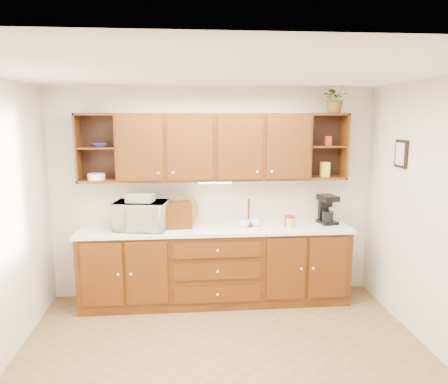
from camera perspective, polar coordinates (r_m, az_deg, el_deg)
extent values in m
plane|color=brown|center=(4.28, 0.41, -21.87)|extent=(4.00, 4.00, 0.00)
plane|color=white|center=(3.66, 0.46, 15.34)|extent=(4.00, 4.00, 0.00)
plane|color=beige|center=(5.47, -1.36, -0.15)|extent=(4.00, 0.00, 4.00)
plane|color=beige|center=(4.42, 27.23, -3.66)|extent=(0.00, 3.50, 3.50)
cube|color=#3A1806|center=(5.39, -1.11, -9.64)|extent=(3.20, 0.60, 0.90)
cube|color=white|center=(5.25, -1.12, -4.83)|extent=(3.24, 0.64, 0.04)
cube|color=#3A1806|center=(5.23, -1.27, 5.91)|extent=(2.30, 0.33, 0.80)
cube|color=black|center=(5.47, -15.98, 5.70)|extent=(0.45, 0.02, 0.80)
cube|color=black|center=(5.64, 12.77, 5.96)|extent=(0.45, 0.02, 0.80)
cube|color=#3A1806|center=(5.32, -16.29, 5.58)|extent=(0.43, 0.30, 0.02)
cube|color=#3A1806|center=(5.50, 13.26, 5.84)|extent=(0.43, 0.30, 0.02)
cube|color=#3A1806|center=(5.49, 13.42, 9.85)|extent=(0.45, 0.33, 0.03)
cube|color=white|center=(5.23, -1.21, 1.27)|extent=(0.40, 0.05, 0.02)
cube|color=black|center=(5.11, 22.15, 4.64)|extent=(0.03, 0.24, 0.30)
cylinder|color=olive|center=(5.21, -12.94, -4.13)|extent=(0.28, 0.28, 0.15)
imported|color=beige|center=(5.19, -10.79, -3.04)|extent=(0.66, 0.50, 0.33)
cube|color=tan|center=(5.15, -10.86, -0.76)|extent=(0.34, 0.28, 0.09)
cylinder|color=black|center=(5.30, -13.34, -3.13)|extent=(0.09, 0.09, 0.28)
cylinder|color=olive|center=(5.39, -5.21, -4.14)|extent=(0.38, 0.22, 0.37)
cube|color=#3A1806|center=(5.24, -6.68, -2.97)|extent=(0.45, 0.31, 0.30)
cylinder|color=#3A1806|center=(5.27, 3.24, -2.70)|extent=(0.03, 0.03, 0.33)
cylinder|color=#3A1806|center=(5.31, 3.22, -4.35)|extent=(0.13, 0.13, 0.02)
imported|color=white|center=(5.29, 4.18, -3.96)|extent=(0.15, 0.15, 0.10)
imported|color=white|center=(5.38, 2.82, -3.73)|extent=(0.15, 0.15, 0.10)
imported|color=white|center=(5.23, 2.68, -4.12)|extent=(0.15, 0.15, 0.10)
cylinder|color=maroon|center=(5.32, 8.54, -3.77)|extent=(0.14, 0.14, 0.14)
cylinder|color=white|center=(5.63, 13.88, -2.89)|extent=(0.09, 0.09, 0.19)
cylinder|color=gold|center=(5.29, 8.60, -3.99)|extent=(0.12, 0.12, 0.11)
cube|color=black|center=(5.56, 13.31, -3.83)|extent=(0.24, 0.28, 0.04)
cube|color=black|center=(5.62, 13.07, -2.10)|extent=(0.18, 0.09, 0.30)
cube|color=black|center=(5.50, 13.44, -0.76)|extent=(0.24, 0.28, 0.07)
cylinder|color=black|center=(5.53, 13.41, -3.11)|extent=(0.17, 0.17, 0.13)
imported|color=navy|center=(5.29, -15.96, 5.91)|extent=(0.22, 0.22, 0.04)
cylinder|color=white|center=(5.32, -16.34, 1.95)|extent=(0.26, 0.26, 0.07)
cube|color=gold|center=(5.50, 13.05, 2.90)|extent=(0.11, 0.09, 0.18)
cube|color=maroon|center=(5.47, 13.43, 6.51)|extent=(0.08, 0.07, 0.11)
imported|color=#999999|center=(5.45, 14.32, 11.83)|extent=(0.39, 0.36, 0.35)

